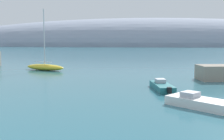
{
  "coord_description": "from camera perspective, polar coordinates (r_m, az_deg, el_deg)",
  "views": [
    {
      "loc": [
        4.03,
        -7.82,
        5.05
      ],
      "look_at": [
        1.4,
        27.38,
        1.1
      ],
      "focal_mm": 44.44,
      "sensor_mm": 36.0,
      "label": 1
    }
  ],
  "objects": [
    {
      "name": "sailboat_yellow_near_shore",
      "position": [
        46.29,
        -13.63,
        0.65
      ],
      "size": [
        7.45,
        4.5,
        9.83
      ],
      "rotation": [
        0.0,
        0.0,
        5.9
      ],
      "color": "yellow",
      "rests_on": "water"
    },
    {
      "name": "motorboat_teal_outer",
      "position": [
        28.19,
        10.24,
        -3.32
      ],
      "size": [
        2.2,
        5.4,
        1.01
      ],
      "rotation": [
        0.0,
        0.0,
        1.71
      ],
      "color": "#1E6B70",
      "rests_on": "water"
    },
    {
      "name": "distant_ridge",
      "position": [
        216.12,
        7.46,
        4.99
      ],
      "size": [
        344.9,
        84.78,
        41.82
      ],
      "primitive_type": "ellipsoid",
      "color": "#8E99AD",
      "rests_on": "ground"
    },
    {
      "name": "motorboat_white_foreground",
      "position": [
        21.71,
        17.35,
        -6.33
      ],
      "size": [
        4.82,
        4.62,
        1.07
      ],
      "rotation": [
        0.0,
        0.0,
        2.41
      ],
      "color": "white",
      "rests_on": "water"
    }
  ]
}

